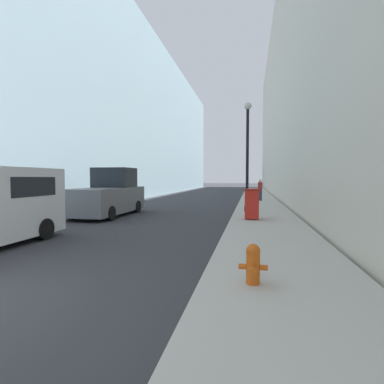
{
  "coord_description": "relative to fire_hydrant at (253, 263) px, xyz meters",
  "views": [
    {
      "loc": [
        4.56,
        -3.06,
        1.86
      ],
      "look_at": [
        0.29,
        18.53,
        0.8
      ],
      "focal_mm": 28.0,
      "sensor_mm": 36.0,
      "label": 1
    }
  ],
  "objects": [
    {
      "name": "sidewalk_right",
      "position": [
        0.55,
        16.24,
        -0.41
      ],
      "size": [
        2.84,
        60.0,
        0.16
      ],
      "color": "#B7B2A8",
      "rests_on": "ground"
    },
    {
      "name": "building_left_glass",
      "position": [
        -15.41,
        24.24,
        7.56
      ],
      "size": [
        12.0,
        60.0,
        16.1
      ],
      "color": "#99B7C6",
      "rests_on": "ground"
    },
    {
      "name": "building_right_stone",
      "position": [
        8.08,
        24.24,
        9.04
      ],
      "size": [
        12.0,
        60.0,
        19.07
      ],
      "color": "beige",
      "rests_on": "ground"
    },
    {
      "name": "fire_hydrant",
      "position": [
        0.0,
        0.0,
        0.0
      ],
      "size": [
        0.46,
        0.34,
        0.64
      ],
      "color": "#D15614",
      "rests_on": "sidewalk_right"
    },
    {
      "name": "trash_bin",
      "position": [
        -0.01,
        7.67,
        0.3
      ],
      "size": [
        0.58,
        0.68,
        1.25
      ],
      "color": "red",
      "rests_on": "sidewalk_right"
    },
    {
      "name": "lamppost",
      "position": [
        -0.24,
        10.6,
        2.8
      ],
      "size": [
        0.38,
        0.38,
        5.49
      ],
      "color": "black",
      "rests_on": "sidewalk_right"
    },
    {
      "name": "pickup_truck",
      "position": [
        -6.95,
        8.83,
        0.48
      ],
      "size": [
        2.11,
        4.97,
        2.36
      ],
      "color": "slate",
      "rests_on": "ground"
    },
    {
      "name": "pedestrian_on_sidewalk",
      "position": [
        0.62,
        17.89,
        0.46
      ],
      "size": [
        0.32,
        0.21,
        1.58
      ],
      "color": "#2D3347",
      "rests_on": "sidewalk_right"
    }
  ]
}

